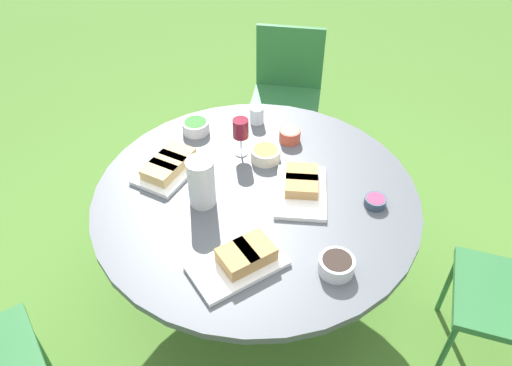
% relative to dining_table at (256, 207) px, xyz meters
% --- Properties ---
extents(ground_plane, '(40.00, 40.00, 0.00)m').
position_rel_dining_table_xyz_m(ground_plane, '(0.00, 0.00, -0.65)').
color(ground_plane, '#4C7A2D').
extents(dining_table, '(1.44, 1.44, 0.74)m').
position_rel_dining_table_xyz_m(dining_table, '(0.00, 0.00, 0.00)').
color(dining_table, '#4C4C51').
rests_on(dining_table, ground_plane).
extents(chair_far_back, '(0.60, 0.61, 0.89)m').
position_rel_dining_table_xyz_m(chair_far_back, '(-0.99, -0.80, -0.13)').
color(chair_far_back, '#2D6B38').
rests_on(chair_far_back, ground_plane).
extents(water_pitcher, '(0.12, 0.11, 0.23)m').
position_rel_dining_table_xyz_m(water_pitcher, '(0.21, -0.11, 0.20)').
color(water_pitcher, silver).
rests_on(water_pitcher, dining_table).
extents(wine_glass, '(0.07, 0.07, 0.20)m').
position_rel_dining_table_xyz_m(wine_glass, '(-0.13, -0.26, 0.23)').
color(wine_glass, silver).
rests_on(wine_glass, dining_table).
extents(platter_bread_main, '(0.38, 0.26, 0.08)m').
position_rel_dining_table_xyz_m(platter_bread_main, '(0.30, 0.26, 0.12)').
color(platter_bread_main, white).
rests_on(platter_bread_main, dining_table).
extents(platter_charcuterie, '(0.40, 0.39, 0.07)m').
position_rel_dining_table_xyz_m(platter_charcuterie, '(-0.16, 0.12, 0.12)').
color(platter_charcuterie, white).
rests_on(platter_charcuterie, dining_table).
extents(platter_sandwich_side, '(0.37, 0.31, 0.07)m').
position_rel_dining_table_xyz_m(platter_sandwich_side, '(0.20, -0.38, 0.12)').
color(platter_sandwich_side, white).
rests_on(platter_sandwich_side, dining_table).
extents(bowl_fries, '(0.14, 0.14, 0.06)m').
position_rel_dining_table_xyz_m(bowl_fries, '(-0.19, -0.15, 0.12)').
color(bowl_fries, beige).
rests_on(bowl_fries, dining_table).
extents(bowl_salad, '(0.14, 0.14, 0.06)m').
position_rel_dining_table_xyz_m(bowl_salad, '(-0.08, -0.55, 0.12)').
color(bowl_salad, silver).
rests_on(bowl_salad, dining_table).
extents(bowl_olives, '(0.14, 0.14, 0.06)m').
position_rel_dining_table_xyz_m(bowl_olives, '(0.06, 0.52, 0.12)').
color(bowl_olives, silver).
rests_on(bowl_olives, dining_table).
extents(bowl_dip_red, '(0.09, 0.09, 0.04)m').
position_rel_dining_table_xyz_m(bowl_dip_red, '(-0.33, 0.39, 0.11)').
color(bowl_dip_red, '#334256').
rests_on(bowl_dip_red, dining_table).
extents(bowl_dip_cream, '(0.10, 0.10, 0.06)m').
position_rel_dining_table_xyz_m(bowl_dip_cream, '(-0.38, -0.18, 0.12)').
color(bowl_dip_cream, '#B74733').
rests_on(bowl_dip_cream, dining_table).
extents(cup_water_near, '(0.07, 0.07, 0.09)m').
position_rel_dining_table_xyz_m(cup_water_near, '(-0.36, -0.40, 0.13)').
color(cup_water_near, silver).
rests_on(cup_water_near, dining_table).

